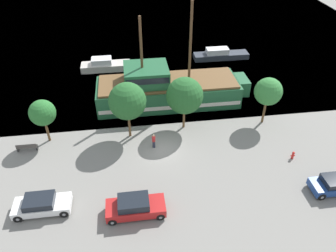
% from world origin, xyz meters
% --- Properties ---
extents(ground_plane, '(160.00, 160.00, 0.00)m').
position_xyz_m(ground_plane, '(0.00, 0.00, 0.00)').
color(ground_plane, gray).
extents(water_surface, '(80.00, 80.00, 0.00)m').
position_xyz_m(water_surface, '(0.00, 44.00, 0.00)').
color(water_surface, '#38667F').
rests_on(water_surface, ground).
extents(pirate_ship, '(17.33, 5.30, 11.50)m').
position_xyz_m(pirate_ship, '(1.50, 8.33, 1.72)').
color(pirate_ship, '#1E5633').
rests_on(pirate_ship, water_surface).
extents(moored_boat_dockside, '(7.93, 1.94, 1.57)m').
position_xyz_m(moored_boat_dockside, '(10.81, 19.05, 0.58)').
color(moored_boat_dockside, '#2D333D').
rests_on(moored_boat_dockside, water_surface).
extents(moored_boat_outer, '(6.61, 2.12, 1.70)m').
position_xyz_m(moored_boat_outer, '(-5.71, 17.71, 0.64)').
color(moored_boat_outer, '#B7B2A8').
rests_on(moored_boat_outer, water_surface).
extents(parked_car_curb_front, '(4.54, 1.92, 1.60)m').
position_xyz_m(parked_car_curb_front, '(-2.96, -7.33, 0.78)').
color(parked_car_curb_front, '#B21E1E').
rests_on(parked_car_curb_front, ground_plane).
extents(parked_car_curb_mid, '(4.35, 1.91, 1.38)m').
position_xyz_m(parked_car_curb_mid, '(-10.12, -6.08, 0.69)').
color(parked_car_curb_mid, white).
rests_on(parked_car_curb_mid, ground_plane).
extents(parked_car_curb_rear, '(4.23, 1.84, 1.40)m').
position_xyz_m(parked_car_curb_rear, '(13.59, -7.18, 0.71)').
color(parked_car_curb_rear, navy).
rests_on(parked_car_curb_rear, ground_plane).
extents(fire_hydrant, '(0.42, 0.25, 0.76)m').
position_xyz_m(fire_hydrant, '(11.87, -2.94, 0.41)').
color(fire_hydrant, red).
rests_on(fire_hydrant, ground_plane).
extents(bench_promenade_east, '(1.88, 0.45, 0.85)m').
position_xyz_m(bench_promenade_east, '(-12.80, 1.48, 0.44)').
color(bench_promenade_east, '#4C4742').
rests_on(bench_promenade_east, ground_plane).
extents(pedestrian_walking_near, '(0.32, 0.32, 1.54)m').
position_xyz_m(pedestrian_walking_near, '(-0.76, 0.37, 0.77)').
color(pedestrian_walking_near, '#232838').
rests_on(pedestrian_walking_near, ground_plane).
extents(tree_row_east, '(2.50, 2.50, 4.56)m').
position_xyz_m(tree_row_east, '(-10.96, 2.84, 3.30)').
color(tree_row_east, brown).
rests_on(tree_row_east, ground_plane).
extents(tree_row_mideast, '(3.61, 3.61, 5.94)m').
position_xyz_m(tree_row_mideast, '(-2.96, 2.50, 4.12)').
color(tree_row_mideast, brown).
rests_on(tree_row_mideast, ground_plane).
extents(tree_row_midwest, '(3.69, 3.69, 5.69)m').
position_xyz_m(tree_row_midwest, '(2.66, 3.23, 3.84)').
color(tree_row_midwest, brown).
rests_on(tree_row_midwest, ground_plane).
extents(tree_row_west, '(2.82, 2.82, 5.19)m').
position_xyz_m(tree_row_west, '(11.17, 2.97, 3.76)').
color(tree_row_west, brown).
rests_on(tree_row_west, ground_plane).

